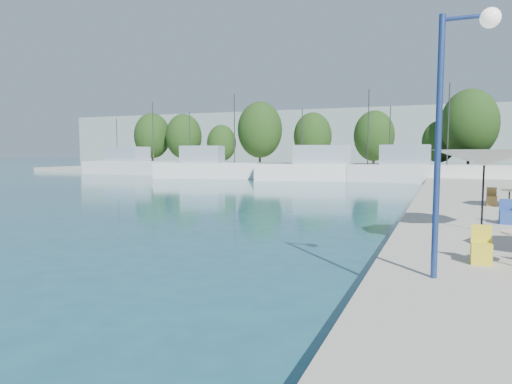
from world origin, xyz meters
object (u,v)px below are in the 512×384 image
at_px(trawler_03, 344,170).
at_px(umbrella_white, 484,158).
at_px(trawler_02, 218,169).
at_px(trawler_04, 425,172).
at_px(street_lamp, 458,96).
at_px(trawler_01, 140,166).

height_order(trawler_03, umbrella_white, trawler_03).
xyz_separation_m(trawler_02, umbrella_white, (25.74, -32.49, 1.80)).
height_order(trawler_04, street_lamp, trawler_04).
xyz_separation_m(trawler_03, trawler_04, (8.41, -0.76, 0.00)).
relative_size(trawler_04, street_lamp, 3.18).
relative_size(trawler_01, trawler_03, 0.85).
relative_size(trawler_02, umbrella_white, 5.30).
distance_m(trawler_02, trawler_03, 14.60).
bearing_deg(trawler_02, trawler_04, -9.60).
xyz_separation_m(trawler_02, trawler_04, (22.92, 0.88, -0.00)).
xyz_separation_m(trawler_01, street_lamp, (39.17, -43.15, 3.02)).
height_order(umbrella_white, street_lamp, street_lamp).
bearing_deg(trawler_03, trawler_04, -22.77).
bearing_deg(trawler_02, street_lamp, -69.19).
relative_size(trawler_01, street_lamp, 3.56).
bearing_deg(trawler_02, umbrella_white, -63.41).
distance_m(trawler_01, trawler_02, 15.04).
bearing_deg(trawler_03, umbrella_white, -89.38).
relative_size(trawler_01, umbrella_white, 5.89).
xyz_separation_m(trawler_02, trawler_03, (14.51, 1.64, -0.00)).
height_order(trawler_02, trawler_04, same).
xyz_separation_m(trawler_03, umbrella_white, (11.23, -34.14, 1.80)).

